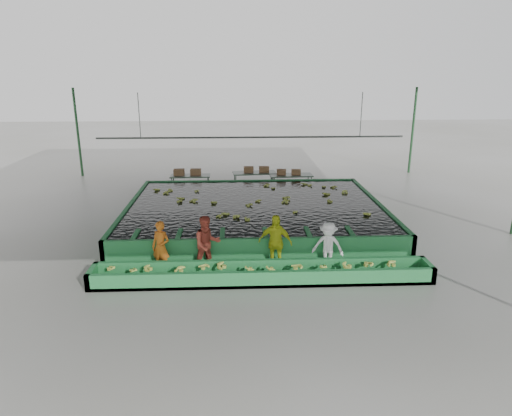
{
  "coord_description": "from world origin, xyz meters",
  "views": [
    {
      "loc": [
        -0.75,
        -15.8,
        5.99
      ],
      "look_at": [
        0.0,
        0.5,
        1.0
      ],
      "focal_mm": 32.0,
      "sensor_mm": 36.0,
      "label": 1
    }
  ],
  "objects_px": {
    "worker_c": "(275,243)",
    "packing_table_left": "(191,184)",
    "sorting_trough": "(262,273)",
    "worker_d": "(328,246)",
    "packing_table_right": "(291,184)",
    "box_stack_left": "(187,175)",
    "worker_a": "(161,247)",
    "packing_table_mid": "(254,182)",
    "box_stack_right": "(289,175)",
    "box_stack_mid": "(256,172)",
    "flotation_tank": "(255,214)",
    "worker_b": "(207,244)"
  },
  "relations": [
    {
      "from": "box_stack_mid",
      "to": "packing_table_left",
      "type": "bearing_deg",
      "value": -176.74
    },
    {
      "from": "worker_b",
      "to": "worker_c",
      "type": "distance_m",
      "value": 2.08
    },
    {
      "from": "flotation_tank",
      "to": "box_stack_mid",
      "type": "xyz_separation_m",
      "value": [
        0.31,
        5.28,
        0.54
      ]
    },
    {
      "from": "worker_c",
      "to": "packing_table_mid",
      "type": "bearing_deg",
      "value": 107.24
    },
    {
      "from": "sorting_trough",
      "to": "box_stack_mid",
      "type": "distance_m",
      "value": 10.41
    },
    {
      "from": "worker_b",
      "to": "box_stack_left",
      "type": "relative_size",
      "value": 1.31
    },
    {
      "from": "worker_a",
      "to": "worker_d",
      "type": "xyz_separation_m",
      "value": [
        5.12,
        0.0,
        -0.05
      ]
    },
    {
      "from": "worker_b",
      "to": "packing_table_left",
      "type": "distance_m",
      "value": 9.5
    },
    {
      "from": "worker_a",
      "to": "packing_table_mid",
      "type": "xyz_separation_m",
      "value": [
        3.25,
        9.55,
        -0.32
      ]
    },
    {
      "from": "worker_a",
      "to": "packing_table_mid",
      "type": "relative_size",
      "value": 0.75
    },
    {
      "from": "flotation_tank",
      "to": "worker_b",
      "type": "distance_m",
      "value": 4.62
    },
    {
      "from": "flotation_tank",
      "to": "worker_c",
      "type": "xyz_separation_m",
      "value": [
        0.44,
        -4.3,
        0.44
      ]
    },
    {
      "from": "packing_table_mid",
      "to": "packing_table_right",
      "type": "distance_m",
      "value": 1.88
    },
    {
      "from": "packing_table_mid",
      "to": "box_stack_right",
      "type": "height_order",
      "value": "box_stack_right"
    },
    {
      "from": "worker_a",
      "to": "box_stack_mid",
      "type": "bearing_deg",
      "value": 94.04
    },
    {
      "from": "flotation_tank",
      "to": "worker_b",
      "type": "bearing_deg",
      "value": -110.91
    },
    {
      "from": "sorting_trough",
      "to": "worker_a",
      "type": "xyz_separation_m",
      "value": [
        -3.04,
        0.8,
        0.56
      ]
    },
    {
      "from": "box_stack_mid",
      "to": "packing_table_right",
      "type": "bearing_deg",
      "value": -18.1
    },
    {
      "from": "sorting_trough",
      "to": "worker_c",
      "type": "bearing_deg",
      "value": 61.33
    },
    {
      "from": "flotation_tank",
      "to": "worker_b",
      "type": "height_order",
      "value": "worker_b"
    },
    {
      "from": "packing_table_right",
      "to": "box_stack_left",
      "type": "relative_size",
      "value": 1.56
    },
    {
      "from": "worker_c",
      "to": "packing_table_left",
      "type": "xyz_separation_m",
      "value": [
        -3.45,
        9.39,
        -0.44
      ]
    },
    {
      "from": "flotation_tank",
      "to": "box_stack_left",
      "type": "height_order",
      "value": "box_stack_left"
    },
    {
      "from": "worker_a",
      "to": "worker_b",
      "type": "bearing_deg",
      "value": 23.32
    },
    {
      "from": "packing_table_mid",
      "to": "box_stack_mid",
      "type": "height_order",
      "value": "box_stack_mid"
    },
    {
      "from": "packing_table_right",
      "to": "box_stack_mid",
      "type": "distance_m",
      "value": 1.86
    },
    {
      "from": "box_stack_left",
      "to": "box_stack_right",
      "type": "distance_m",
      "value": 5.07
    },
    {
      "from": "sorting_trough",
      "to": "worker_d",
      "type": "distance_m",
      "value": 2.28
    },
    {
      "from": "worker_b",
      "to": "flotation_tank",
      "type": "bearing_deg",
      "value": 49.22
    },
    {
      "from": "packing_table_right",
      "to": "worker_a",
      "type": "bearing_deg",
      "value": -119.24
    },
    {
      "from": "worker_b",
      "to": "worker_c",
      "type": "bearing_deg",
      "value": -19.87
    },
    {
      "from": "packing_table_left",
      "to": "box_stack_left",
      "type": "relative_size",
      "value": 1.46
    },
    {
      "from": "packing_table_left",
      "to": "worker_d",
      "type": "bearing_deg",
      "value": -61.54
    },
    {
      "from": "packing_table_mid",
      "to": "packing_table_right",
      "type": "height_order",
      "value": "packing_table_mid"
    },
    {
      "from": "worker_d",
      "to": "box_stack_right",
      "type": "xyz_separation_m",
      "value": [
        -0.19,
        9.04,
        0.21
      ]
    },
    {
      "from": "packing_table_right",
      "to": "box_stack_right",
      "type": "relative_size",
      "value": 1.79
    },
    {
      "from": "worker_d",
      "to": "packing_table_left",
      "type": "xyz_separation_m",
      "value": [
        -5.09,
        9.39,
        -0.31
      ]
    },
    {
      "from": "worker_c",
      "to": "worker_d",
      "type": "relative_size",
      "value": 1.18
    },
    {
      "from": "worker_c",
      "to": "packing_table_left",
      "type": "distance_m",
      "value": 10.02
    },
    {
      "from": "box_stack_mid",
      "to": "box_stack_left",
      "type": "bearing_deg",
      "value": -178.45
    },
    {
      "from": "box_stack_mid",
      "to": "packing_table_mid",
      "type": "bearing_deg",
      "value": -164.88
    },
    {
      "from": "flotation_tank",
      "to": "box_stack_right",
      "type": "relative_size",
      "value": 8.46
    },
    {
      "from": "worker_c",
      "to": "worker_d",
      "type": "xyz_separation_m",
      "value": [
        1.64,
        0.0,
        -0.14
      ]
    },
    {
      "from": "worker_a",
      "to": "worker_b",
      "type": "height_order",
      "value": "worker_b"
    },
    {
      "from": "worker_c",
      "to": "packing_table_left",
      "type": "relative_size",
      "value": 0.9
    },
    {
      "from": "flotation_tank",
      "to": "worker_a",
      "type": "relative_size",
      "value": 6.18
    },
    {
      "from": "packing_table_left",
      "to": "box_stack_mid",
      "type": "relative_size",
      "value": 1.55
    },
    {
      "from": "flotation_tank",
      "to": "box_stack_mid",
      "type": "relative_size",
      "value": 7.85
    },
    {
      "from": "worker_b",
      "to": "worker_d",
      "type": "bearing_deg",
      "value": -19.87
    },
    {
      "from": "sorting_trough",
      "to": "worker_d",
      "type": "height_order",
      "value": "worker_d"
    }
  ]
}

